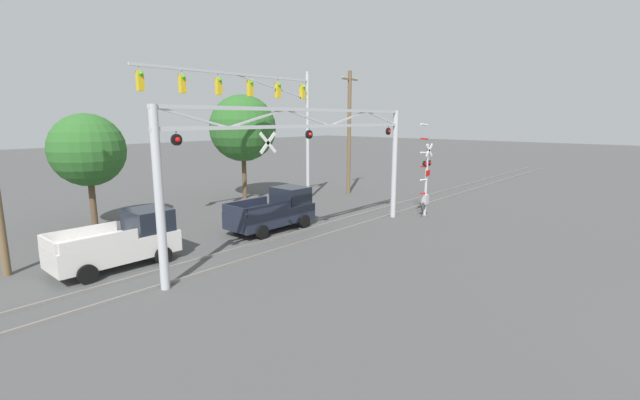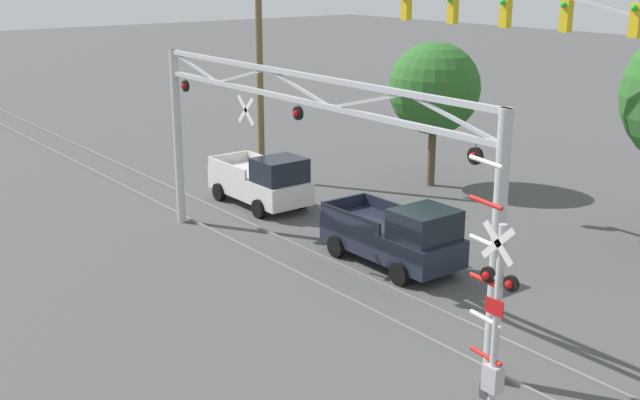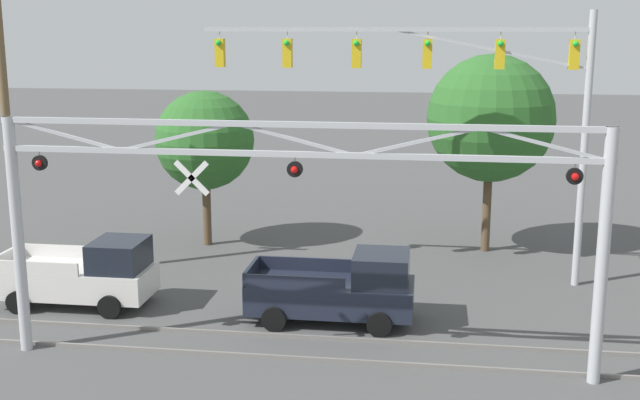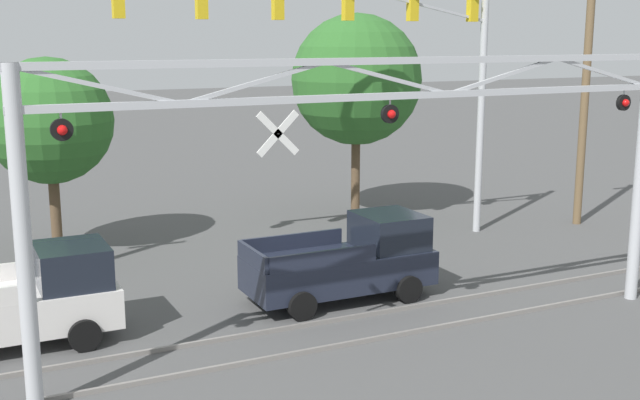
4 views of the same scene
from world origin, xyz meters
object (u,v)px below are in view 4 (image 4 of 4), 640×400
object	(u,v)px
traffic_signal_span	(390,41)
utility_pole_right	(585,90)
crossing_gantry	(389,157)
background_tree_far_left_verge	(49,121)
pickup_truck_following	(21,302)
background_tree_beyond_span	(356,80)
pickup_truck_lead	(349,261)

from	to	relation	value
traffic_signal_span	utility_pole_right	size ratio (longest dim) A/B	1.36
crossing_gantry	background_tree_far_left_verge	world-z (taller)	crossing_gantry
pickup_truck_following	background_tree_beyond_span	bearing A→B (deg)	32.45
pickup_truck_following	utility_pole_right	xyz separation A→B (m)	(18.92, 3.46, 3.75)
crossing_gantry	utility_pole_right	bearing A→B (deg)	30.11
pickup_truck_lead	background_tree_far_left_verge	world-z (taller)	background_tree_far_left_verge
background_tree_beyond_span	background_tree_far_left_verge	distance (m)	10.68
pickup_truck_following	background_tree_beyond_span	xyz separation A→B (m)	(12.36, 7.86, 4.04)
utility_pole_right	traffic_signal_span	bearing A→B (deg)	175.10
background_tree_far_left_verge	utility_pole_right	bearing A→B (deg)	-12.37
pickup_truck_following	utility_pole_right	distance (m)	19.60
background_tree_beyond_span	background_tree_far_left_verge	bearing A→B (deg)	-176.62
pickup_truck_lead	utility_pole_right	distance (m)	12.32
pickup_truck_following	traffic_signal_span	bearing A→B (deg)	19.66
traffic_signal_span	background_tree_beyond_span	xyz separation A→B (m)	(0.88, 3.76, -1.37)
traffic_signal_span	background_tree_far_left_verge	world-z (taller)	traffic_signal_span
pickup_truck_lead	background_tree_far_left_verge	xyz separation A→B (m)	(-6.06, 7.52, 3.11)
traffic_signal_span	pickup_truck_lead	world-z (taller)	traffic_signal_span
pickup_truck_following	background_tree_far_left_verge	bearing A→B (deg)	76.47
crossing_gantry	background_tree_beyond_span	bearing A→B (deg)	64.75
traffic_signal_span	background_tree_beyond_span	distance (m)	4.10
pickup_truck_lead	background_tree_beyond_span	distance (m)	10.17
pickup_truck_lead	utility_pole_right	xyz separation A→B (m)	(11.12, 3.76, 3.75)
pickup_truck_lead	pickup_truck_following	world-z (taller)	same
crossing_gantry	traffic_signal_span	distance (m)	9.04
traffic_signal_span	pickup_truck_following	distance (m)	13.33
background_tree_beyond_span	crossing_gantry	bearing A→B (deg)	-115.25
crossing_gantry	pickup_truck_following	distance (m)	8.43
background_tree_far_left_verge	pickup_truck_lead	bearing A→B (deg)	-51.15
crossing_gantry	utility_pole_right	xyz separation A→B (m)	(11.89, 6.89, 0.62)
crossing_gantry	pickup_truck_lead	xyz separation A→B (m)	(0.77, 3.14, -3.13)
traffic_signal_span	utility_pole_right	distance (m)	7.66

